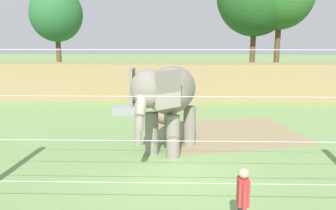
{
  "coord_description": "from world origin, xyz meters",
  "views": [
    {
      "loc": [
        0.16,
        -10.51,
        4.38
      ],
      "look_at": [
        -0.23,
        3.7,
        1.4
      ],
      "focal_mm": 37.29,
      "sensor_mm": 36.0,
      "label": 1
    }
  ],
  "objects_px": {
    "zookeeper": "(243,202)",
    "elephant": "(168,95)",
    "enrichment_ball": "(166,113)",
    "feed_trough": "(125,110)"
  },
  "relations": [
    {
      "from": "elephant",
      "to": "feed_trough",
      "type": "bearing_deg",
      "value": 112.35
    },
    {
      "from": "elephant",
      "to": "enrichment_ball",
      "type": "xyz_separation_m",
      "value": [
        -0.2,
        4.16,
        -1.62
      ]
    },
    {
      "from": "feed_trough",
      "to": "enrichment_ball",
      "type": "bearing_deg",
      "value": -39.58
    },
    {
      "from": "enrichment_ball",
      "to": "feed_trough",
      "type": "bearing_deg",
      "value": 140.42
    },
    {
      "from": "elephant",
      "to": "feed_trough",
      "type": "distance_m",
      "value": 6.81
    },
    {
      "from": "enrichment_ball",
      "to": "zookeeper",
      "type": "distance_m",
      "value": 10.04
    },
    {
      "from": "elephant",
      "to": "zookeeper",
      "type": "height_order",
      "value": "elephant"
    },
    {
      "from": "elephant",
      "to": "zookeeper",
      "type": "bearing_deg",
      "value": -73.18
    },
    {
      "from": "feed_trough",
      "to": "zookeeper",
      "type": "bearing_deg",
      "value": -70.28
    },
    {
      "from": "zookeeper",
      "to": "elephant",
      "type": "bearing_deg",
      "value": 106.82
    }
  ]
}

